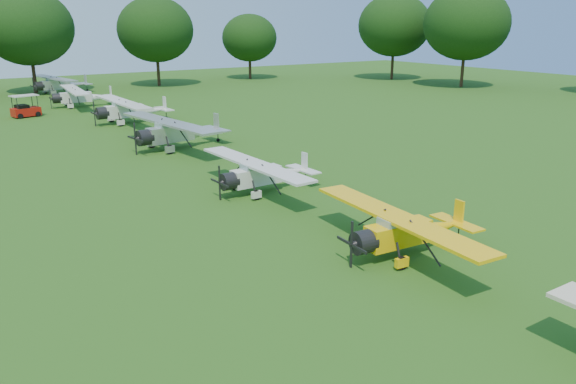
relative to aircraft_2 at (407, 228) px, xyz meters
name	(u,v)px	position (x,y,z in m)	size (l,w,h in m)	color
ground	(295,206)	(-0.36, 7.39, -1.08)	(160.00, 160.00, 0.00)	#1C4812
tree_belt	(353,39)	(3.21, 7.56, 6.95)	(137.36, 130.27, 14.52)	#312013
aircraft_2	(407,228)	(0.00, 0.00, 0.00)	(5.87, 9.35, 1.84)	yellow
aircraft_3	(263,172)	(-0.36, 10.48, 0.00)	(5.87, 9.33, 1.84)	silver
aircraft_4	(177,130)	(-0.02, 23.25, 0.24)	(7.23, 11.47, 2.25)	silver
aircraft_5	(130,109)	(0.59, 35.69, 0.21)	(7.02, 11.16, 2.20)	silver
aircraft_6	(80,95)	(-0.63, 48.55, 0.15)	(6.71, 10.70, 2.10)	silver
aircraft_7	(60,83)	(0.07, 62.01, 0.24)	(7.25, 11.48, 2.25)	silver
golf_cart	(25,110)	(-6.88, 44.45, -0.37)	(2.73, 2.02, 2.10)	#AB150C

